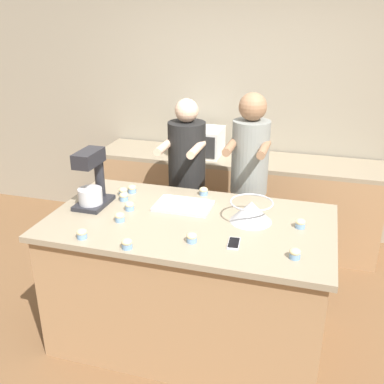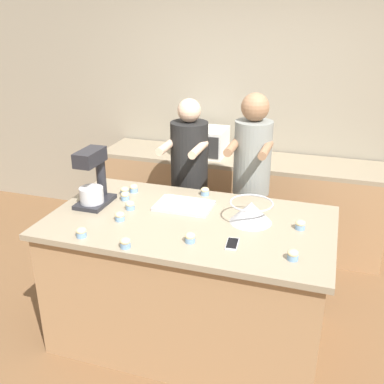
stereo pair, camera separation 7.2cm
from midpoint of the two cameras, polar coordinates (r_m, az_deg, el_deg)
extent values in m
plane|color=brown|center=(3.54, -0.87, -17.56)|extent=(16.00, 16.00, 0.00)
cube|color=gray|center=(4.69, 6.22, 10.97)|extent=(10.00, 0.06, 2.70)
cube|color=#A87F56|center=(3.26, -0.91, -11.41)|extent=(1.83, 1.00, 0.91)
cube|color=gray|center=(3.02, -0.97, -3.88)|extent=(1.90, 1.06, 0.04)
cube|color=#A87F56|center=(4.63, 4.94, -1.09)|extent=(2.80, 0.60, 0.86)
cube|color=gray|center=(4.47, 5.13, 4.18)|extent=(2.80, 0.60, 0.04)
cylinder|color=brown|center=(4.01, -1.13, -5.09)|extent=(0.24, 0.24, 0.83)
cylinder|color=black|center=(3.74, -1.21, 4.54)|extent=(0.31, 0.31, 0.58)
sphere|color=#DBB293|center=(3.64, -1.26, 10.31)|extent=(0.19, 0.19, 0.19)
cylinder|color=#DBB293|center=(3.59, -4.07, 5.81)|extent=(0.06, 0.34, 0.06)
cylinder|color=#DBB293|center=(3.51, -0.01, 5.48)|extent=(0.06, 0.34, 0.06)
cylinder|color=brown|center=(3.90, 6.34, -5.86)|extent=(0.23, 0.23, 0.87)
cylinder|color=gray|center=(3.61, 6.83, 4.40)|extent=(0.30, 0.30, 0.59)
sphere|color=#936B4C|center=(3.51, 7.14, 10.70)|extent=(0.22, 0.22, 0.22)
cylinder|color=#936B4C|center=(3.43, 4.35, 5.81)|extent=(0.06, 0.34, 0.06)
cylinder|color=#936B4C|center=(3.39, 8.53, 5.42)|extent=(0.06, 0.34, 0.06)
cube|color=#232328|center=(3.31, -12.96, -1.35)|extent=(0.20, 0.30, 0.03)
cylinder|color=#232328|center=(3.35, -12.25, 1.83)|extent=(0.07, 0.07, 0.28)
cube|color=#232328|center=(3.18, -13.62, 4.22)|extent=(0.13, 0.26, 0.10)
cylinder|color=#BCBCC1|center=(3.26, -13.38, -0.48)|extent=(0.17, 0.17, 0.11)
cone|color=#BCBCC1|center=(2.98, 6.84, -2.47)|extent=(0.28, 0.28, 0.14)
torus|color=#BCBCC1|center=(2.96, 6.90, -1.31)|extent=(0.29, 0.29, 0.01)
cube|color=#BCBCC1|center=(3.19, -1.75, -1.78)|extent=(0.40, 0.26, 0.02)
cube|color=white|center=(3.18, -1.75, -1.45)|extent=(0.33, 0.21, 0.02)
cube|color=silver|center=(4.52, 0.35, 6.48)|extent=(0.47, 0.38, 0.27)
cube|color=black|center=(4.35, -0.91, 5.84)|extent=(0.32, 0.01, 0.21)
cube|color=#2D2D2D|center=(4.29, 1.81, 5.61)|extent=(0.09, 0.01, 0.21)
cube|color=silver|center=(2.72, 4.57, -6.52)|extent=(0.08, 0.15, 0.01)
cube|color=black|center=(2.72, 4.57, -6.42)|extent=(0.07, 0.13, 0.00)
cylinder|color=#759EC6|center=(3.47, -8.20, 0.18)|extent=(0.06, 0.06, 0.03)
ellipsoid|color=beige|center=(3.46, -8.22, 0.58)|extent=(0.07, 0.07, 0.04)
cylinder|color=#759EC6|center=(3.34, -9.25, -0.81)|extent=(0.06, 0.06, 0.03)
ellipsoid|color=beige|center=(3.33, -9.28, -0.40)|extent=(0.07, 0.07, 0.04)
cylinder|color=#759EC6|center=(2.97, 12.91, -4.17)|extent=(0.06, 0.06, 0.03)
ellipsoid|color=beige|center=(2.96, 12.96, -3.72)|extent=(0.07, 0.07, 0.04)
cylinder|color=#759EC6|center=(2.86, -14.49, -5.41)|extent=(0.06, 0.06, 0.03)
ellipsoid|color=beige|center=(2.85, -14.54, -4.95)|extent=(0.07, 0.07, 0.04)
cylinder|color=#759EC6|center=(2.70, -9.00, -6.78)|extent=(0.06, 0.06, 0.03)
ellipsoid|color=beige|center=(2.68, -9.04, -6.29)|extent=(0.07, 0.07, 0.04)
cylinder|color=#759EC6|center=(2.62, 12.15, -7.93)|extent=(0.06, 0.06, 0.03)
ellipsoid|color=beige|center=(2.61, 12.20, -7.43)|extent=(0.07, 0.07, 0.04)
cylinder|color=#759EC6|center=(3.18, -8.57, -2.01)|extent=(0.06, 0.06, 0.03)
ellipsoid|color=beige|center=(3.17, -8.59, -1.58)|extent=(0.07, 0.07, 0.04)
cylinder|color=#759EC6|center=(3.43, -9.33, -0.16)|extent=(0.06, 0.06, 0.03)
ellipsoid|color=beige|center=(3.42, -9.36, 0.24)|extent=(0.07, 0.07, 0.04)
cylinder|color=#759EC6|center=(2.73, -0.80, -6.08)|extent=(0.06, 0.06, 0.03)
ellipsoid|color=beige|center=(2.72, -0.80, -5.60)|extent=(0.07, 0.07, 0.04)
cylinder|color=#759EC6|center=(3.40, 0.87, -0.12)|extent=(0.06, 0.06, 0.03)
ellipsoid|color=beige|center=(3.39, 0.88, 0.29)|extent=(0.07, 0.07, 0.04)
cylinder|color=#759EC6|center=(3.03, -9.82, -3.41)|extent=(0.06, 0.06, 0.03)
ellipsoid|color=beige|center=(3.02, -9.85, -2.96)|extent=(0.07, 0.07, 0.04)
camera|label=1|loc=(0.04, -90.69, -0.29)|focal=42.00mm
camera|label=2|loc=(0.04, 89.31, 0.29)|focal=42.00mm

